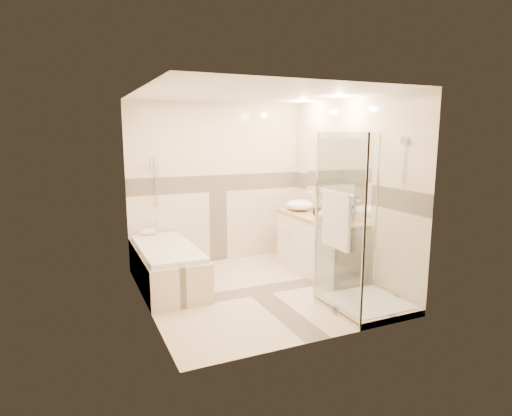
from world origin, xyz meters
name	(u,v)px	position (x,y,z in m)	size (l,w,h in m)	color
room	(260,195)	(0.06, 0.01, 1.26)	(2.82, 3.02, 2.52)	beige
bathtub	(167,264)	(-1.02, 0.65, 0.31)	(0.75, 1.70, 0.56)	beige
vanity	(319,245)	(1.12, 0.30, 0.43)	(0.58, 1.62, 0.85)	silver
shower_enclosure	(356,266)	(0.83, -0.97, 0.51)	(0.96, 0.93, 2.04)	beige
vessel_sink_near	(300,205)	(1.10, 0.83, 0.94)	(0.43, 0.43, 0.17)	white
vessel_sink_far	(334,215)	(1.10, -0.09, 0.94)	(0.45, 0.45, 0.18)	white
faucet_near	(312,199)	(1.32, 0.83, 1.02)	(0.12, 0.03, 0.29)	silver
faucet_far	(347,209)	(1.32, -0.09, 1.01)	(0.11, 0.03, 0.28)	silver
amenity_bottle_a	(317,210)	(1.10, 0.33, 0.94)	(0.08, 0.08, 0.17)	black
amenity_bottle_b	(317,210)	(1.10, 0.34, 0.93)	(0.13, 0.13, 0.17)	black
folded_towels	(296,207)	(1.10, 0.94, 0.89)	(0.15, 0.26, 0.08)	silver
rolled_towel	(148,232)	(-1.14, 1.34, 0.61)	(0.09, 0.09, 0.20)	silver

